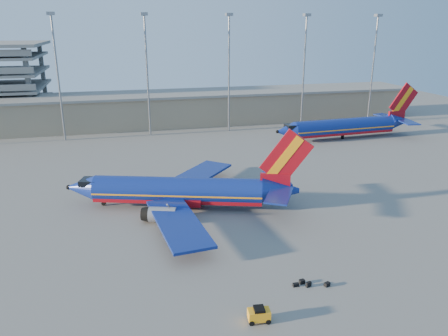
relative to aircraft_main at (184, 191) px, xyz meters
The scene contains 7 objects.
ground 4.92m from the aircraft_main, ahead, with size 220.00×220.00×0.00m, color slate.
terminal_building 60.36m from the aircraft_main, 76.48° to the left, with size 122.00×16.00×8.50m.
light_mast_row 49.83m from the aircraft_main, 78.95° to the left, with size 101.60×1.60×28.65m.
aircraft_main is the anchor object (origin of this frame).
aircraft_second 54.83m from the aircraft_main, 35.81° to the left, with size 37.54×14.60×12.71m.
baggage_tug 27.90m from the aircraft_main, 84.88° to the right, with size 2.15×1.44×1.46m.
luggage_pile 25.43m from the aircraft_main, 68.20° to the right, with size 3.85×1.64×0.54m.
Camera 1 is at (-12.92, -60.28, 25.88)m, focal length 35.00 mm.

